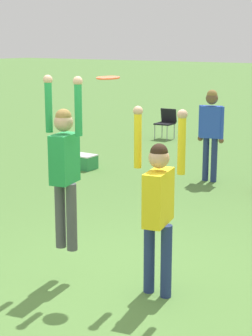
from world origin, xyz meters
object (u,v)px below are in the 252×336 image
person_defending (158,199)px  person_jumping (65,161)px  camping_chair_0 (166,121)px  person_spectator_near (211,127)px  cooler_box (84,162)px  frisbee (108,78)px

person_defending → person_jumping: bearing=-90.0°
camping_chair_0 → person_spectator_near: 4.90m
person_jumping → camping_chair_0: bearing=11.4°
camping_chair_0 → person_defending: bearing=116.4°
person_jumping → camping_chair_0: size_ratio=2.35×
person_jumping → camping_chair_0: 9.64m
camping_chair_0 → cooler_box: bearing=92.6°
person_jumping → person_defending: (1.07, 0.23, -0.32)m
person_defending → camping_chair_0: bearing=-162.3°
person_defending → frisbee: bearing=-108.8°
person_spectator_near → person_defending: bearing=-83.9°
person_defending → cooler_box: size_ratio=4.02×
person_defending → person_spectator_near: (-1.77, 4.85, 0.01)m
person_defending → frisbee: frisbee is taller
camping_chair_0 → frisbee: bearing=112.9°
person_jumping → frisbee: size_ratio=7.64×
person_defending → cooler_box: 6.27m
camping_chair_0 → cooler_box: (0.46, -4.24, -0.35)m
person_spectator_near → cooler_box: size_ratio=3.52×
person_jumping → person_spectator_near: 5.14m
frisbee → cooler_box: bearing=131.7°
person_defending → camping_chair_0: (-4.93, 8.55, -0.56)m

